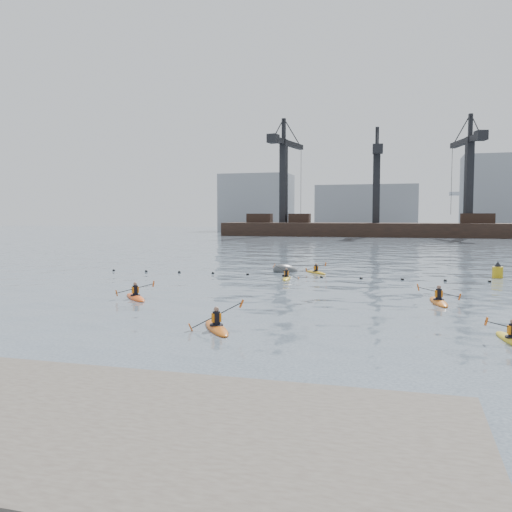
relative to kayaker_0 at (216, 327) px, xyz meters
The scene contains 13 objects.
ground 2.25m from the kayaker_0, 82.97° to the right, with size 400.00×400.00×0.00m, color #384252.
quay 11.23m from the kayaker_0, 88.63° to the right, with size 18.00×7.12×1.77m.
float_line 20.30m from the kayaker_0, 90.63° to the left, with size 33.24×0.73×0.24m.
barge_pier 107.78m from the kayaker_0, 89.97° to the left, with size 72.00×19.30×29.50m.
skyline 148.35m from the kayaker_0, 89.03° to the left, with size 141.00×28.00×22.00m.
kayaker_0 is the anchor object (origin of this frame).
kayaker_1 11.52m from the kayaker_0, ahead, with size 2.05×3.10×1.03m.
kayaker_2 10.03m from the kayaker_0, 137.50° to the left, with size 2.71×2.94×1.08m.
kayaker_3 18.60m from the kayaker_0, 93.51° to the left, with size 2.07×3.00×1.24m.
kayaker_4 13.50m from the kayaker_0, 46.52° to the left, with size 2.32×3.50×1.15m.
kayaker_5 23.27m from the kayaker_0, 89.20° to the left, with size 2.35×2.60×0.97m.
mooring_buoy 23.86m from the kayaker_0, 95.61° to the left, with size 2.44×1.44×1.22m, color #3B3E3F.
nav_buoy 27.71m from the kayaker_0, 58.98° to the left, with size 0.79×0.79×1.43m.
Camera 1 is at (7.36, -18.76, 4.72)m, focal length 38.00 mm.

